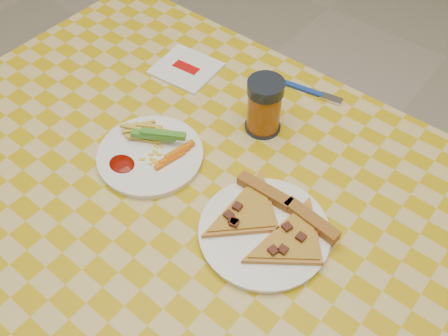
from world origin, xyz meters
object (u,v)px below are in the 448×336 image
(drink_glass, at_px, (264,106))
(plate_left, at_px, (150,156))
(table, at_px, (202,215))
(plate_right, at_px, (264,233))

(drink_glass, bearing_deg, plate_left, -120.31)
(plate_left, bearing_deg, table, -1.51)
(table, bearing_deg, drink_glass, 93.42)
(plate_right, xyz_separation_m, drink_glass, (-0.16, 0.21, 0.05))
(table, distance_m, drink_glass, 0.25)
(plate_right, distance_m, drink_glass, 0.27)
(plate_left, relative_size, plate_right, 0.91)
(table, relative_size, drink_glass, 10.45)
(drink_glass, bearing_deg, plate_right, -53.27)
(plate_left, relative_size, drink_glass, 1.68)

